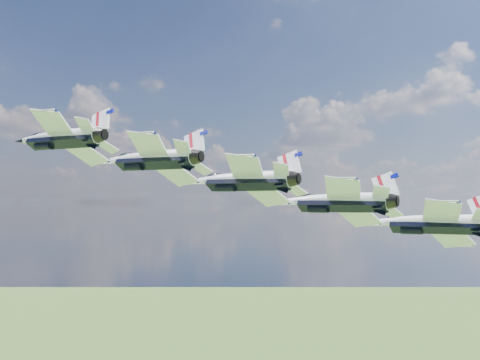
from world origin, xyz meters
TOP-DOWN VIEW (x-y plane):
  - jet_0 at (-13.78, 34.89)m, footprint 15.56×17.96m
  - jet_1 at (-5.78, 28.01)m, footprint 15.56×17.96m
  - jet_2 at (2.22, 21.14)m, footprint 15.56×17.96m
  - jet_3 at (10.21, 14.26)m, footprint 15.56×17.96m
  - jet_4 at (18.21, 7.38)m, footprint 15.56×17.96m

SIDE VIEW (x-z plane):
  - jet_4 at x=18.21m, z-range 133.78..142.92m
  - jet_3 at x=10.21m, z-range 136.20..145.34m
  - jet_2 at x=2.22m, z-range 138.62..147.76m
  - jet_1 at x=-5.78m, z-range 141.04..150.18m
  - jet_0 at x=-13.78m, z-range 143.46..152.60m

